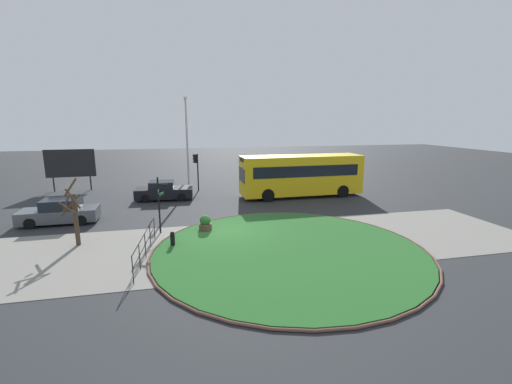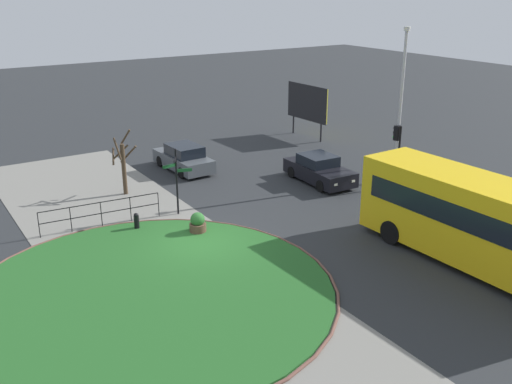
{
  "view_description": "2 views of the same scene",
  "coord_description": "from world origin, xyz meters",
  "px_view_note": "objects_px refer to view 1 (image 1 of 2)",
  "views": [
    {
      "loc": [
        -2.39,
        -18.32,
        6.17
      ],
      "look_at": [
        2.17,
        2.0,
        1.79
      ],
      "focal_mm": 24.06,
      "sensor_mm": 36.0,
      "label": 1
    },
    {
      "loc": [
        19.5,
        -10.01,
        10.18
      ],
      "look_at": [
        0.24,
        2.46,
        1.9
      ],
      "focal_mm": 40.72,
      "sensor_mm": 36.0,
      "label": 2
    }
  ],
  "objects_px": {
    "traffic_light_near": "(196,164)",
    "planter_near_signpost": "(205,224)",
    "car_near_lane": "(164,191)",
    "street_tree_bare": "(74,214)",
    "bollard_foreground": "(173,239)",
    "signpost_directional": "(160,201)",
    "bus_yellow": "(301,175)",
    "lamppost_tall": "(187,141)",
    "billboard_left": "(70,164)",
    "car_far_lane": "(60,212)"
  },
  "relations": [
    {
      "from": "car_near_lane",
      "to": "lamppost_tall",
      "type": "bearing_deg",
      "value": 63.7
    },
    {
      "from": "bus_yellow",
      "to": "bollard_foreground",
      "type": "bearing_deg",
      "value": 41.93
    },
    {
      "from": "signpost_directional",
      "to": "street_tree_bare",
      "type": "relative_size",
      "value": 0.94
    },
    {
      "from": "lamppost_tall",
      "to": "bollard_foreground",
      "type": "bearing_deg",
      "value": -94.91
    },
    {
      "from": "signpost_directional",
      "to": "billboard_left",
      "type": "height_order",
      "value": "billboard_left"
    },
    {
      "from": "bollard_foreground",
      "to": "car_far_lane",
      "type": "relative_size",
      "value": 0.18
    },
    {
      "from": "bollard_foreground",
      "to": "planter_near_signpost",
      "type": "height_order",
      "value": "planter_near_signpost"
    },
    {
      "from": "bus_yellow",
      "to": "lamppost_tall",
      "type": "height_order",
      "value": "lamppost_tall"
    },
    {
      "from": "bus_yellow",
      "to": "car_far_lane",
      "type": "distance_m",
      "value": 17.36
    },
    {
      "from": "bus_yellow",
      "to": "lamppost_tall",
      "type": "xyz_separation_m",
      "value": [
        -8.92,
        4.87,
        2.56
      ]
    },
    {
      "from": "planter_near_signpost",
      "to": "bollard_foreground",
      "type": "bearing_deg",
      "value": -130.43
    },
    {
      "from": "lamppost_tall",
      "to": "street_tree_bare",
      "type": "bearing_deg",
      "value": -114.24
    },
    {
      "from": "bollard_foreground",
      "to": "car_near_lane",
      "type": "relative_size",
      "value": 0.18
    },
    {
      "from": "bus_yellow",
      "to": "car_near_lane",
      "type": "relative_size",
      "value": 2.23
    },
    {
      "from": "signpost_directional",
      "to": "planter_near_signpost",
      "type": "height_order",
      "value": "signpost_directional"
    },
    {
      "from": "bollard_foreground",
      "to": "lamppost_tall",
      "type": "height_order",
      "value": "lamppost_tall"
    },
    {
      "from": "billboard_left",
      "to": "traffic_light_near",
      "type": "bearing_deg",
      "value": -15.09
    },
    {
      "from": "car_far_lane",
      "to": "street_tree_bare",
      "type": "distance_m",
      "value": 4.87
    },
    {
      "from": "car_near_lane",
      "to": "traffic_light_near",
      "type": "xyz_separation_m",
      "value": [
        2.71,
        2.91,
        1.74
      ]
    },
    {
      "from": "signpost_directional",
      "to": "bollard_foreground",
      "type": "xyz_separation_m",
      "value": [
        0.65,
        -2.31,
        -1.43
      ]
    },
    {
      "from": "traffic_light_near",
      "to": "street_tree_bare",
      "type": "xyz_separation_m",
      "value": [
        -6.6,
        -12.44,
        -0.8
      ]
    },
    {
      "from": "bus_yellow",
      "to": "street_tree_bare",
      "type": "height_order",
      "value": "street_tree_bare"
    },
    {
      "from": "billboard_left",
      "to": "street_tree_bare",
      "type": "distance_m",
      "value": 15.47
    },
    {
      "from": "car_near_lane",
      "to": "street_tree_bare",
      "type": "bearing_deg",
      "value": -109.22
    },
    {
      "from": "signpost_directional",
      "to": "street_tree_bare",
      "type": "distance_m",
      "value": 4.17
    },
    {
      "from": "planter_near_signpost",
      "to": "car_near_lane",
      "type": "bearing_deg",
      "value": 106.44
    },
    {
      "from": "bollard_foreground",
      "to": "signpost_directional",
      "type": "bearing_deg",
      "value": 105.81
    },
    {
      "from": "signpost_directional",
      "to": "bollard_foreground",
      "type": "bearing_deg",
      "value": -74.19
    },
    {
      "from": "car_far_lane",
      "to": "car_near_lane",
      "type": "bearing_deg",
      "value": -140.64
    },
    {
      "from": "bus_yellow",
      "to": "lamppost_tall",
      "type": "relative_size",
      "value": 1.22
    },
    {
      "from": "planter_near_signpost",
      "to": "traffic_light_near",
      "type": "bearing_deg",
      "value": 89.3
    },
    {
      "from": "car_near_lane",
      "to": "lamppost_tall",
      "type": "xyz_separation_m",
      "value": [
        2.04,
        3.64,
        3.68
      ]
    },
    {
      "from": "bus_yellow",
      "to": "signpost_directional",
      "type": "bearing_deg",
      "value": 32.51
    },
    {
      "from": "traffic_light_near",
      "to": "street_tree_bare",
      "type": "bearing_deg",
      "value": 49.37
    },
    {
      "from": "car_near_lane",
      "to": "traffic_light_near",
      "type": "distance_m",
      "value": 4.34
    },
    {
      "from": "lamppost_tall",
      "to": "planter_near_signpost",
      "type": "bearing_deg",
      "value": -87.55
    },
    {
      "from": "signpost_directional",
      "to": "car_far_lane",
      "type": "height_order",
      "value": "signpost_directional"
    },
    {
      "from": "signpost_directional",
      "to": "billboard_left",
      "type": "bearing_deg",
      "value": 120.67
    },
    {
      "from": "signpost_directional",
      "to": "planter_near_signpost",
      "type": "distance_m",
      "value": 2.81
    },
    {
      "from": "bollard_foreground",
      "to": "lamppost_tall",
      "type": "xyz_separation_m",
      "value": [
        1.24,
        14.43,
        3.95
      ]
    },
    {
      "from": "bus_yellow",
      "to": "car_near_lane",
      "type": "height_order",
      "value": "bus_yellow"
    },
    {
      "from": "bollard_foreground",
      "to": "billboard_left",
      "type": "bearing_deg",
      "value": 118.75
    },
    {
      "from": "signpost_directional",
      "to": "billboard_left",
      "type": "distance_m",
      "value": 16.1
    },
    {
      "from": "lamppost_tall",
      "to": "street_tree_bare",
      "type": "distance_m",
      "value": 14.7
    },
    {
      "from": "signpost_directional",
      "to": "bollard_foreground",
      "type": "distance_m",
      "value": 2.79
    },
    {
      "from": "car_near_lane",
      "to": "lamppost_tall",
      "type": "height_order",
      "value": "lamppost_tall"
    },
    {
      "from": "traffic_light_near",
      "to": "planter_near_signpost",
      "type": "bearing_deg",
      "value": 76.63
    },
    {
      "from": "street_tree_bare",
      "to": "lamppost_tall",
      "type": "bearing_deg",
      "value": 65.76
    },
    {
      "from": "bollard_foreground",
      "to": "street_tree_bare",
      "type": "relative_size",
      "value": 0.24
    },
    {
      "from": "bollard_foreground",
      "to": "car_far_lane",
      "type": "height_order",
      "value": "car_far_lane"
    }
  ]
}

